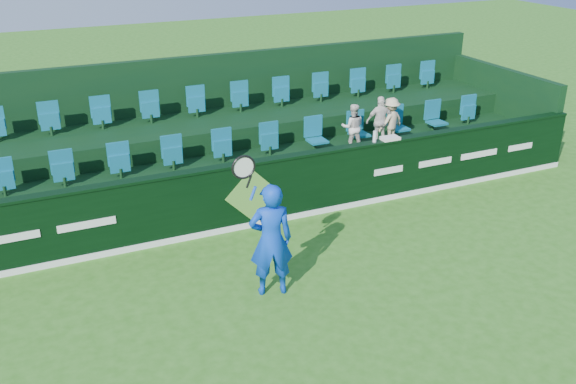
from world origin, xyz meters
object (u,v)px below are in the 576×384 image
spectator_middle (380,121)px  drinks_bottle (375,137)px  spectator_right (391,121)px  spectator_left (353,127)px  towel (390,138)px  tennis_player (271,239)px

spectator_middle → drinks_bottle: size_ratio=4.86×
drinks_bottle → spectator_right: bearing=45.2°
spectator_left → towel: spectator_left is taller
towel → drinks_bottle: size_ratio=1.64×
tennis_player → spectator_left: 4.97m
tennis_player → drinks_bottle: bearing=35.7°
spectator_left → spectator_right: size_ratio=0.98×
spectator_left → drinks_bottle: spectator_left is taller
towel → drinks_bottle: 0.39m
spectator_middle → towel: bearing=80.8°
spectator_left → spectator_middle: spectator_middle is taller
tennis_player → spectator_left: (3.48, 3.53, 0.36)m
tennis_player → spectator_middle: bearing=40.1°
tennis_player → spectator_left: tennis_player is taller
spectator_middle → towel: size_ratio=2.96×
tennis_player → spectator_right: 5.71m
spectator_middle → drinks_bottle: spectator_middle is taller
spectator_right → towel: 1.34m
spectator_left → spectator_right: bearing=-158.5°
spectator_left → towel: bearing=124.4°
spectator_right → towel: bearing=40.6°
drinks_bottle → tennis_player: bearing=-144.3°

